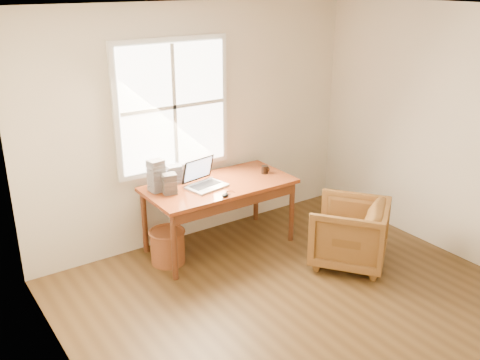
% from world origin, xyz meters
% --- Properties ---
extents(room_shell, '(4.04, 4.54, 2.64)m').
position_xyz_m(room_shell, '(-0.02, 0.16, 1.32)').
color(room_shell, '#4C351A').
rests_on(room_shell, ground).
extents(desk, '(1.60, 0.80, 0.04)m').
position_xyz_m(desk, '(0.00, 1.80, 0.73)').
color(desk, brown).
rests_on(desk, room_shell).
extents(armchair, '(1.04, 1.04, 0.68)m').
position_xyz_m(armchair, '(0.91, 0.74, 0.34)').
color(armchair, brown).
rests_on(armchair, room_shell).
extents(wicker_stool, '(0.44, 0.44, 0.35)m').
position_xyz_m(wicker_stool, '(-0.65, 1.80, 0.18)').
color(wicker_stool, brown).
rests_on(wicker_stool, room_shell).
extents(laptop, '(0.49, 0.51, 0.31)m').
position_xyz_m(laptop, '(-0.17, 1.77, 0.90)').
color(laptop, '#A6A8AD').
rests_on(laptop, desk).
extents(mouse, '(0.11, 0.09, 0.03)m').
position_xyz_m(mouse, '(-0.14, 1.45, 0.77)').
color(mouse, black).
rests_on(mouse, desk).
extents(coffee_mug, '(0.09, 0.09, 0.09)m').
position_xyz_m(coffee_mug, '(0.59, 1.77, 0.79)').
color(coffee_mug, black).
rests_on(coffee_mug, desk).
extents(cd_stack_a, '(0.19, 0.18, 0.29)m').
position_xyz_m(cd_stack_a, '(-0.60, 2.02, 0.90)').
color(cd_stack_a, '#ADB2B9').
rests_on(cd_stack_a, desk).
extents(cd_stack_b, '(0.16, 0.14, 0.21)m').
position_xyz_m(cd_stack_b, '(-0.57, 1.85, 0.86)').
color(cd_stack_b, '#26262B').
rests_on(cd_stack_b, desk).
extents(cd_stack_c, '(0.17, 0.15, 0.34)m').
position_xyz_m(cd_stack_c, '(-0.64, 1.98, 0.92)').
color(cd_stack_c, '#A9AAB8').
rests_on(cd_stack_c, desk).
extents(cd_stack_d, '(0.17, 0.15, 0.20)m').
position_xyz_m(cd_stack_d, '(-0.40, 2.09, 0.85)').
color(cd_stack_d, '#ABAEB6').
rests_on(cd_stack_d, desk).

